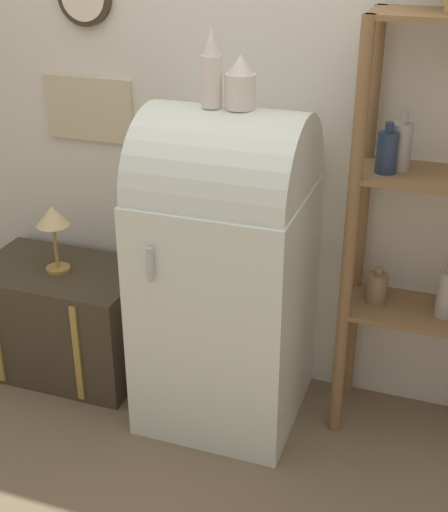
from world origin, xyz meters
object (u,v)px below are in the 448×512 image
(refrigerator, at_px, (226,265))
(vase_left, at_px, (211,70))
(desk_lamp, at_px, (53,221))
(vase_center, at_px, (240,84))
(suitcase_trunk, at_px, (65,318))

(refrigerator, relative_size, vase_left, 4.70)
(desk_lamp, bearing_deg, refrigerator, -2.02)
(vase_center, bearing_deg, refrigerator, -172.41)
(suitcase_trunk, distance_m, vase_left, 1.47)
(vase_left, height_order, desk_lamp, vase_left)
(suitcase_trunk, xyz_separation_m, vase_left, (0.78, -0.05, 1.24))
(refrigerator, height_order, desk_lamp, refrigerator)
(refrigerator, height_order, vase_center, vase_center)
(suitcase_trunk, bearing_deg, refrigerator, -2.76)
(suitcase_trunk, height_order, desk_lamp, desk_lamp)
(vase_center, relative_size, desk_lamp, 0.62)
(refrigerator, xyz_separation_m, desk_lamp, (-0.83, 0.03, 0.07))
(refrigerator, xyz_separation_m, vase_left, (-0.05, -0.01, 0.79))
(suitcase_trunk, relative_size, vase_center, 3.94)
(suitcase_trunk, xyz_separation_m, desk_lamp, (0.00, -0.01, 0.51))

